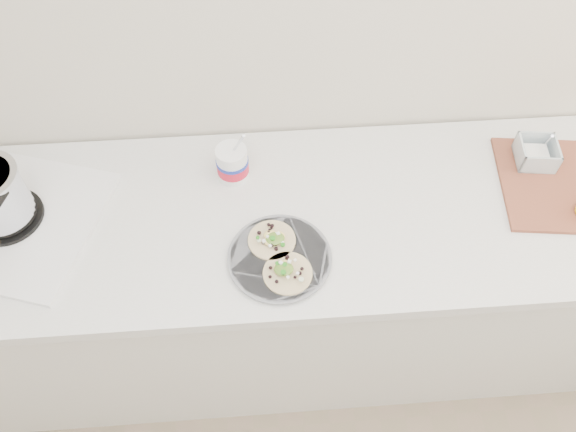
{
  "coord_description": "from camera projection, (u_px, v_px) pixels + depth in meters",
  "views": [
    {
      "loc": [
        -0.11,
        0.47,
        2.19
      ],
      "look_at": [
        -0.04,
        1.36,
        0.96
      ],
      "focal_mm": 35.0,
      "sensor_mm": 36.0,
      "label": 1
    }
  ],
  "objects": [
    {
      "name": "counter",
      "position": [
        298.0,
        284.0,
        1.98
      ],
      "size": [
        2.44,
        0.66,
        0.9
      ],
      "color": "silver",
      "rests_on": "ground"
    },
    {
      "name": "tub",
      "position": [
        233.0,
        161.0,
        1.63
      ],
      "size": [
        0.1,
        0.1,
        0.21
      ],
      "rotation": [
        0.0,
        0.0,
        -0.13
      ],
      "color": "white",
      "rests_on": "counter"
    },
    {
      "name": "taco_plate",
      "position": [
        280.0,
        256.0,
        1.5
      ],
      "size": [
        0.28,
        0.28,
        0.04
      ],
      "rotation": [
        0.0,
        0.0,
        0.05
      ],
      "color": "slate",
      "rests_on": "counter"
    }
  ]
}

